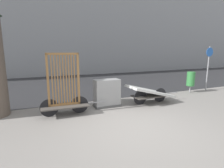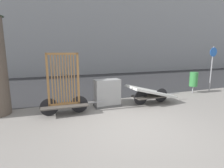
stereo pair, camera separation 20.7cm
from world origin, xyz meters
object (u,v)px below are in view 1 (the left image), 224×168
Objects in this scene: bike_cart_with_bedframe at (64,94)px; sign_post at (208,63)px; bike_cart_with_mattress at (151,93)px; trash_bin at (191,79)px; utility_cabinet at (107,94)px.

sign_post is (7.59, 0.81, 0.77)m from bike_cart_with_bedframe.
bike_cart_with_bedframe is at bearing 178.59° from bike_cart_with_mattress.
bike_cart_with_mattress is 2.28× the size of trash_bin.
utility_cabinet is 0.45× the size of sign_post.
trash_bin is 1.39m from sign_post.
bike_cart_with_mattress is (3.41, 0.00, -0.26)m from bike_cart_with_bedframe.
trash_bin is 0.46× the size of sign_post.
bike_cart_with_bedframe reaches higher than trash_bin.
bike_cart_with_bedframe reaches higher than utility_cabinet.
sign_post reaches higher than bike_cart_with_bedframe.
utility_cabinet is 0.98× the size of trash_bin.
bike_cart_with_bedframe is 7.67m from sign_post.
sign_post reaches higher than bike_cart_with_mattress.
bike_cart_with_bedframe is at bearing -169.01° from utility_cabinet.
trash_bin is at bearing 9.22° from bike_cart_with_bedframe.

